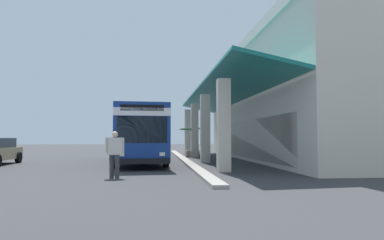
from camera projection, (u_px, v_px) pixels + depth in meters
ground at (266, 160)px, 23.51m from camera, size 120.00×120.00×0.00m
curb_strip at (183, 159)px, 24.03m from camera, size 27.72×0.50×0.12m
plaza_building at (319, 102)px, 25.22m from camera, size 23.40×14.72×8.00m
transit_bus at (138, 132)px, 21.26m from camera, size 11.38×3.49×3.34m
pedestrian at (115, 152)px, 13.22m from camera, size 0.33×0.69×1.72m
potted_palm at (192, 150)px, 27.50m from camera, size 1.94×1.77×2.28m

